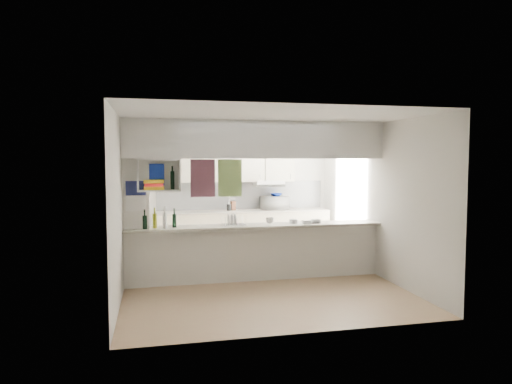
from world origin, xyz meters
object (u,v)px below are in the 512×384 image
object	(u,v)px
dish_rack	(234,220)
wine_bottles	(160,221)
microwave	(275,203)
bowl	(276,195)

from	to	relation	value
dish_rack	wine_bottles	size ratio (longest dim) A/B	0.72
dish_rack	wine_bottles	bearing A→B (deg)	-179.23
microwave	dish_rack	world-z (taller)	microwave
bowl	wine_bottles	world-z (taller)	bowl
dish_rack	wine_bottles	xyz separation A→B (m)	(-1.18, -0.08, 0.04)
bowl	wine_bottles	distance (m)	3.33
microwave	wine_bottles	bearing A→B (deg)	28.50
microwave	bowl	xyz separation A→B (m)	(0.04, 0.03, 0.17)
microwave	wine_bottles	xyz separation A→B (m)	(-2.43, -2.20, -0.02)
bowl	wine_bottles	bearing A→B (deg)	-137.91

